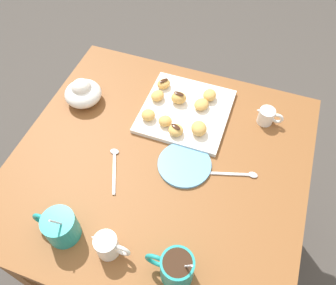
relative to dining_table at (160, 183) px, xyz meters
name	(u,v)px	position (x,y,z in m)	size (l,w,h in m)	color
ground_plane	(162,241)	(0.00, 0.00, -0.57)	(8.00, 8.00, 0.00)	#423D38
dining_table	(160,183)	(0.00, 0.00, 0.00)	(0.89, 0.86, 0.70)	brown
pastry_plate_square	(186,111)	(-0.02, -0.22, 0.14)	(0.29, 0.29, 0.02)	white
coffee_mug_teal_left	(176,268)	(-0.16, 0.30, 0.18)	(0.12, 0.08, 0.15)	teal
coffee_mug_teal_right	(60,226)	(0.16, 0.30, 0.18)	(0.13, 0.09, 0.13)	teal
cream_pitcher_white	(107,245)	(0.03, 0.30, 0.17)	(0.10, 0.06, 0.07)	white
ice_cream_bowl	(83,92)	(0.33, -0.15, 0.17)	(0.13, 0.13, 0.09)	white
chocolate_sauce_pitcher	(267,116)	(-0.28, -0.27, 0.16)	(0.09, 0.05, 0.06)	white
saucer_sky_left	(184,164)	(-0.08, -0.01, 0.14)	(0.16, 0.16, 0.01)	#66A8DB
loose_spoon_near_saucer	(237,174)	(-0.24, -0.04, 0.13)	(0.16, 0.06, 0.01)	silver
loose_spoon_by_plate	(114,165)	(0.12, 0.06, 0.13)	(0.08, 0.15, 0.01)	silver
beignet_0	(201,104)	(-0.06, -0.24, 0.16)	(0.05, 0.05, 0.03)	#DBA351
beignet_1	(199,128)	(-0.08, -0.14, 0.17)	(0.05, 0.06, 0.04)	#DBA351
beignet_2	(148,115)	(0.09, -0.14, 0.16)	(0.05, 0.05, 0.03)	#DBA351
beignet_3	(176,130)	(-0.02, -0.11, 0.16)	(0.05, 0.05, 0.03)	#DBA351
chocolate_drizzle_3	(176,127)	(-0.02, -0.11, 0.18)	(0.03, 0.02, 0.01)	#381E11
beignet_4	(210,95)	(-0.08, -0.29, 0.16)	(0.04, 0.05, 0.03)	#DBA351
beignet_5	(179,98)	(0.02, -0.24, 0.17)	(0.05, 0.04, 0.04)	#DBA351
chocolate_drizzle_5	(179,94)	(0.02, -0.24, 0.19)	(0.04, 0.02, 0.01)	#381E11
beignet_6	(157,96)	(0.09, -0.23, 0.16)	(0.04, 0.05, 0.03)	#DBA351
beignet_7	(165,121)	(0.03, -0.13, 0.16)	(0.04, 0.04, 0.03)	#DBA351
beignet_8	(164,84)	(0.09, -0.29, 0.16)	(0.05, 0.04, 0.03)	#DBA351
chocolate_drizzle_8	(164,81)	(0.09, -0.29, 0.18)	(0.03, 0.01, 0.01)	#381E11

